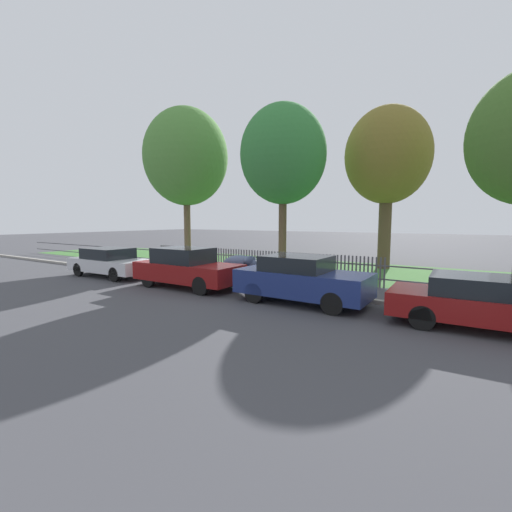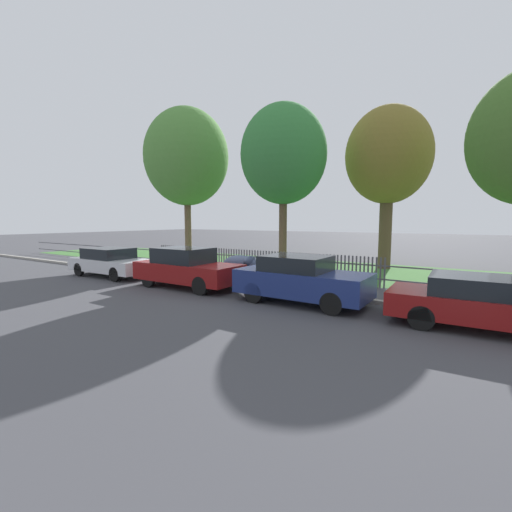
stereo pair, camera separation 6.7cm
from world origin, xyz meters
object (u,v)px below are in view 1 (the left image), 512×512
Objects in this scene: parked_car_black_saloon at (187,268)px; parked_car_navy_estate at (301,279)px; covered_motorcycle at (242,266)px; parked_car_silver_hatchback at (111,262)px; tree_nearest_kerb at (186,157)px; parked_car_red_compact at (489,303)px; tree_behind_motorcycle at (283,155)px; tree_mid_park at (387,157)px.

parked_car_black_saloon reaches higher than parked_car_navy_estate.
parked_car_black_saloon is at bearing -125.35° from covered_motorcycle.
tree_nearest_kerb reaches higher than parked_car_silver_hatchback.
parked_car_red_compact is (9.34, 0.02, -0.11)m from parked_car_black_saloon.
covered_motorcycle is 0.21× the size of tree_nearest_kerb.
parked_car_silver_hatchback reaches higher than covered_motorcycle.
parked_car_navy_estate is at bearing -57.13° from tree_behind_motorcycle.
covered_motorcycle is (-8.16, 1.89, 0.04)m from parked_car_red_compact.
tree_behind_motorcycle is at bearing 123.62° from parked_car_navy_estate.
parked_car_black_saloon is at bearing -46.61° from tree_nearest_kerb.
tree_nearest_kerb is at bearing 150.47° from parked_car_navy_estate.
tree_nearest_kerb is at bearing 133.41° from parked_car_black_saloon.
tree_nearest_kerb is (-15.18, 6.16, 5.62)m from parked_car_red_compact.
tree_nearest_kerb is (-5.84, 6.18, 5.51)m from parked_car_black_saloon.
parked_car_red_compact is 11.29m from tree_behind_motorcycle.
parked_car_navy_estate is at bearing -31.63° from covered_motorcycle.
parked_car_red_compact is 2.28× the size of covered_motorcycle.
parked_car_silver_hatchback is at bearing -134.77° from tree_behind_motorcycle.
parked_car_black_saloon is 4.64m from parked_car_navy_estate.
tree_mid_park is (3.89, 7.36, 5.03)m from covered_motorcycle.
covered_motorcycle is at bearing 17.29° from parked_car_silver_hatchback.
tree_mid_park is at bearing 15.78° from tree_nearest_kerb.
covered_motorcycle is 0.23× the size of tree_mid_park.
covered_motorcycle is at bearing -117.85° from tree_mid_park.
parked_car_silver_hatchback is 0.51× the size of tree_behind_motorcycle.
parked_car_silver_hatchback is 9.44m from tree_behind_motorcycle.
parked_car_navy_estate is 8.34m from tree_behind_motorcycle.
tree_nearest_kerb is at bearing 100.40° from parked_car_silver_hatchback.
tree_nearest_kerb is at bearing 145.11° from covered_motorcycle.
parked_car_red_compact is 8.37m from covered_motorcycle.
parked_car_silver_hatchback is 1.03× the size of parked_car_navy_estate.
covered_motorcycle is at bearing -31.33° from tree_nearest_kerb.
parked_car_navy_estate reaches higher than parked_car_silver_hatchback.
parked_car_silver_hatchback is 0.45× the size of tree_nearest_kerb.
tree_nearest_kerb reaches higher than parked_car_navy_estate.
parked_car_navy_estate is at bearing 0.81° from parked_car_black_saloon.
parked_car_navy_estate reaches higher than parked_car_red_compact.
tree_behind_motorcycle is at bearing 89.46° from covered_motorcycle.
covered_motorcycle is 9.94m from tree_nearest_kerb.
parked_car_black_saloon is 10.14m from tree_nearest_kerb.
tree_behind_motorcycle is (5.64, 5.69, 4.99)m from parked_car_silver_hatchback.
parked_car_black_saloon is 2.17× the size of covered_motorcycle.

